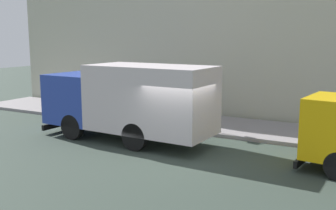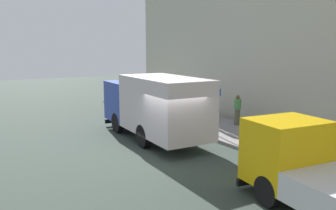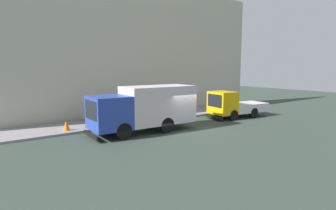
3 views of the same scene
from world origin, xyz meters
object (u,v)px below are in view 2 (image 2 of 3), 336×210
object	(u,v)px
large_utility_truck	(154,105)
pedestrian_third	(237,109)
small_flatbed_truck	(319,174)
pedestrian_walking	(216,113)
street_sign_post	(217,107)
pedestrian_standing	(210,104)
traffic_cone_orange	(160,110)

from	to	relation	value
large_utility_truck	pedestrian_third	distance (m)	5.22
small_flatbed_truck	pedestrian_walking	xyz separation A→B (m)	(3.59, 8.62, -0.06)
pedestrian_third	street_sign_post	size ratio (longest dim) A/B	0.72
small_flatbed_truck	pedestrian_walking	bearing A→B (deg)	74.06
pedestrian_walking	street_sign_post	bearing A→B (deg)	-94.34
large_utility_truck	pedestrian_standing	bearing A→B (deg)	25.13
pedestrian_walking	small_flatbed_truck	bearing A→B (deg)	-78.92
small_flatbed_truck	street_sign_post	world-z (taller)	street_sign_post
pedestrian_standing	street_sign_post	world-z (taller)	street_sign_post
pedestrian_walking	street_sign_post	xyz separation A→B (m)	(-0.85, -1.08, 0.53)
small_flatbed_truck	traffic_cone_orange	world-z (taller)	small_flatbed_truck
large_utility_truck	street_sign_post	world-z (taller)	large_utility_truck
pedestrian_walking	pedestrian_standing	world-z (taller)	pedestrian_walking
pedestrian_third	traffic_cone_orange	distance (m)	5.27
pedestrian_third	street_sign_post	bearing A→B (deg)	-62.03
large_utility_truck	pedestrian_standing	distance (m)	5.65
small_flatbed_truck	large_utility_truck	bearing A→B (deg)	96.28
pedestrian_third	small_flatbed_truck	bearing A→B (deg)	-29.03
pedestrian_standing	pedestrian_third	size ratio (longest dim) A/B	0.96
large_utility_truck	small_flatbed_truck	size ratio (longest dim) A/B	1.30
small_flatbed_truck	pedestrian_third	bearing A→B (deg)	65.82
pedestrian_walking	pedestrian_standing	bearing A→B (deg)	91.24
small_flatbed_truck	pedestrian_third	distance (m)	10.20
pedestrian_standing	traffic_cone_orange	bearing A→B (deg)	49.10
small_flatbed_truck	pedestrian_third	xyz separation A→B (m)	(5.23, 8.76, -0.05)
large_utility_truck	street_sign_post	distance (m)	3.08
small_flatbed_truck	pedestrian_standing	size ratio (longest dim) A/B	3.53
pedestrian_walking	pedestrian_third	distance (m)	1.65
small_flatbed_truck	pedestrian_walking	distance (m)	9.34
traffic_cone_orange	pedestrian_third	bearing A→B (deg)	-65.19
pedestrian_standing	traffic_cone_orange	size ratio (longest dim) A/B	2.46
pedestrian_standing	traffic_cone_orange	xyz separation A→B (m)	(-2.20, 2.30, -0.52)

